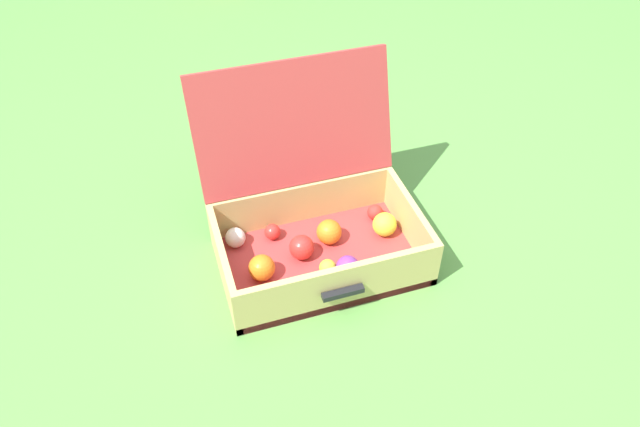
% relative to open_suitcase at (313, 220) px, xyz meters
% --- Properties ---
extents(ground_plane, '(16.00, 16.00, 0.00)m').
position_rel_open_suitcase_xyz_m(ground_plane, '(0.06, -0.13, -0.11)').
color(ground_plane, '#569342').
extents(open_suitcase, '(0.55, 0.49, 0.49)m').
position_rel_open_suitcase_xyz_m(open_suitcase, '(0.00, 0.00, 0.00)').
color(open_suitcase, '#B23838').
rests_on(open_suitcase, ground).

